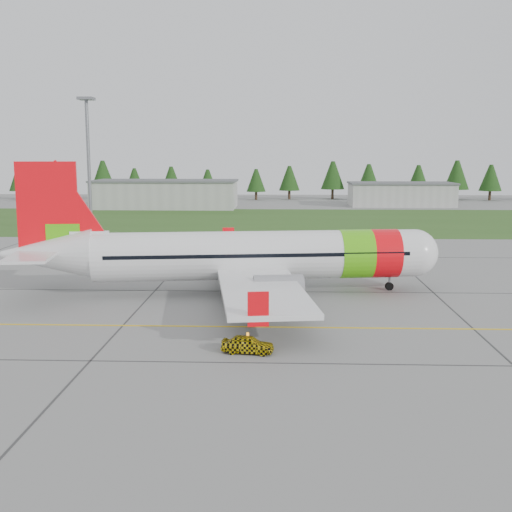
{
  "coord_description": "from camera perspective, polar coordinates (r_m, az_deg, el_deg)",
  "views": [
    {
      "loc": [
        -3.7,
        -36.4,
        12.21
      ],
      "look_at": [
        -5.72,
        16.45,
        3.8
      ],
      "focal_mm": 45.0,
      "sensor_mm": 36.0,
      "label": 1
    }
  ],
  "objects": [
    {
      "name": "taxi_guideline",
      "position": [
        46.19,
        6.74,
        -6.34
      ],
      "size": [
        120.0,
        0.25,
        0.02
      ],
      "primitive_type": "cube",
      "color": "gold",
      "rests_on": "ground"
    },
    {
      "name": "hangar_west",
      "position": [
        149.03,
        -8.02,
        5.4
      ],
      "size": [
        32.0,
        14.0,
        6.0
      ],
      "primitive_type": "cube",
      "color": "#A8A8A3",
      "rests_on": "ground"
    },
    {
      "name": "aircraft",
      "position": [
        56.51,
        -0.83,
        0.02
      ],
      "size": [
        38.27,
        35.56,
        11.62
      ],
      "rotation": [
        0.0,
        0.0,
        0.13
      ],
      "color": "white",
      "rests_on": "ground"
    },
    {
      "name": "service_van",
      "position": [
        85.67,
        -9.73,
        2.25
      ],
      "size": [
        1.97,
        1.92,
        4.55
      ],
      "primitive_type": "imported",
      "rotation": [
        0.0,
        0.0,
        -0.32
      ],
      "color": "silver",
      "rests_on": "ground"
    },
    {
      "name": "follow_me_car",
      "position": [
        39.83,
        -0.75,
        -6.36
      ],
      "size": [
        1.28,
        1.45,
        3.27
      ],
      "primitive_type": "imported",
      "rotation": [
        0.0,
        0.0,
        1.43
      ],
      "color": "yellow",
      "rests_on": "ground"
    },
    {
      "name": "grass_strip",
      "position": [
        119.08,
        3.96,
        3.14
      ],
      "size": [
        320.0,
        50.0,
        0.03
      ],
      "primitive_type": "cube",
      "color": "#30561E",
      "rests_on": "ground"
    },
    {
      "name": "floodlight_mast",
      "position": [
        98.58,
        -14.63,
        7.46
      ],
      "size": [
        0.5,
        0.5,
        20.0
      ],
      "primitive_type": "cylinder",
      "color": "slate",
      "rests_on": "ground"
    },
    {
      "name": "treeline",
      "position": [
        174.59,
        3.42,
        6.65
      ],
      "size": [
        160.0,
        8.0,
        10.0
      ],
      "primitive_type": null,
      "color": "#1C3F14",
      "rests_on": "ground"
    },
    {
      "name": "hangar_east",
      "position": [
        157.34,
        12.75,
        5.31
      ],
      "size": [
        24.0,
        12.0,
        5.2
      ],
      "primitive_type": "cube",
      "color": "#A8A8A3",
      "rests_on": "ground"
    },
    {
      "name": "ground",
      "position": [
        38.57,
        7.68,
        -9.5
      ],
      "size": [
        320.0,
        320.0,
        0.0
      ],
      "primitive_type": "plane",
      "color": "gray",
      "rests_on": "ground"
    }
  ]
}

